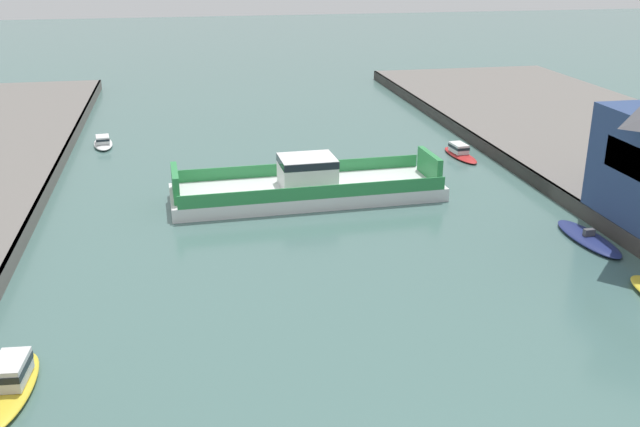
% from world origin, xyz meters
% --- Properties ---
extents(chain_ferry, '(23.10, 7.71, 3.66)m').
position_xyz_m(chain_ferry, '(0.65, 35.89, 1.10)').
color(chain_ferry, silver).
rests_on(chain_ferry, ground).
extents(moored_boat_near_left, '(2.54, 7.54, 0.95)m').
position_xyz_m(moored_boat_near_left, '(19.14, 22.78, 0.23)').
color(moored_boat_near_left, navy).
rests_on(moored_boat_near_left, ground).
extents(moored_boat_near_right, '(2.58, 5.66, 1.19)m').
position_xyz_m(moored_boat_near_right, '(-17.91, 56.51, 0.44)').
color(moored_boat_near_right, white).
rests_on(moored_boat_near_right, ground).
extents(moored_boat_mid_right, '(2.60, 6.95, 1.60)m').
position_xyz_m(moored_boat_mid_right, '(-18.30, 10.97, 0.61)').
color(moored_boat_mid_right, yellow).
rests_on(moored_boat_mid_right, ground).
extents(moored_boat_far_left, '(2.35, 6.46, 1.27)m').
position_xyz_m(moored_boat_far_left, '(18.11, 45.61, 0.48)').
color(moored_boat_far_left, red).
rests_on(moored_boat_far_left, ground).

